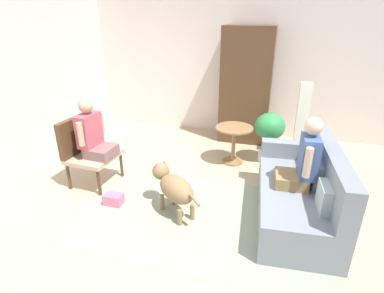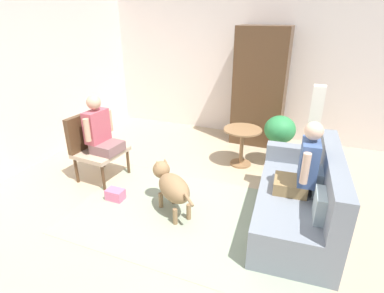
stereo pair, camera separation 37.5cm
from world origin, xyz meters
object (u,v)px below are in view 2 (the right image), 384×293
Objects in this scene: potted_plant at (279,134)px; round_end_table at (242,141)px; person_on_couch at (303,165)px; column_lamp at (313,127)px; person_on_armchair at (100,130)px; armoire_cabinet at (260,87)px; handbag at (115,195)px; couch at (301,200)px; armchair at (93,142)px; dog at (172,185)px.

round_end_table is at bearing -159.88° from potted_plant.
person_on_couch is 0.64× the size of column_lamp.
person_on_armchair is at bearing -149.58° from column_lamp.
handbag is at bearing -115.62° from armoire_cabinet.
person_on_couch is at bearing -53.25° from round_end_table.
couch is at bearing -72.48° from potted_plant.
round_end_table is 0.59m from potted_plant.
column_lamp is 1.26m from armoire_cabinet.
armoire_cabinet is 9.00× the size of handbag.
armchair reaches higher than dog.
person_on_couch is 1.03× the size of person_on_armchair.
column_lamp reaches higher than dog.
armchair is 1.52m from dog.
potted_plant is at bearing -59.86° from armoire_cabinet.
person_on_couch is 1.65m from round_end_table.
column_lamp is (2.79, 1.64, -0.13)m from person_on_armchair.
person_on_couch is at bearing -91.82° from column_lamp.
dog is at bearing -100.60° from armoire_cabinet.
round_end_table is 0.74× the size of potted_plant.
person_on_couch reaches higher than dog.
armchair is 1.28× the size of dog.
potted_plant is 2.64m from handbag.
person_on_couch is 2.39m from handbag.
round_end_table is (1.77, 1.21, -0.35)m from person_on_armchair.
potted_plant is 3.58× the size of handbag.
couch is at bearing -1.15° from person_on_armchair.
person_on_armchair is (-2.77, 0.06, 0.45)m from couch.
person_on_couch is at bearing -68.41° from armoire_cabinet.
couch is at bearing 39.27° from person_on_couch.
person_on_armchair is 2.71m from potted_plant.
handbag is (-2.25, -0.35, -0.71)m from person_on_couch.
person_on_couch is 1.73m from column_lamp.
couch is 2.16× the size of potted_plant.
person_on_couch reaches higher than couch.
couch is 1.55m from potted_plant.
potted_plant is at bearing 105.92° from person_on_couch.
potted_plant is (2.47, 1.39, -0.02)m from armchair.
handbag is (-2.29, -0.38, -0.25)m from couch.
armchair is at bearing 165.02° from dog.
couch is 1.51m from dog.
armoire_cabinet reaches higher than armchair.
round_end_table is 0.82× the size of dog.
person_on_couch is at bearing -74.08° from potted_plant.
potted_plant is at bearing 60.29° from dog.
round_end_table is at bearing 51.93° from handbag.
round_end_table is at bearing -157.06° from column_lamp.
round_end_table is 2.12m from handbag.
handbag is (-2.31, -2.08, -0.57)m from column_lamp.
handbag is (-1.83, -1.84, -0.46)m from potted_plant.
person_on_armchair is at bearing -128.01° from armoire_cabinet.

